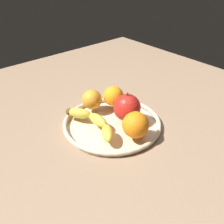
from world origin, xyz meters
TOP-DOWN VIEW (x-y plane):
  - ground_plane at (0.00, 0.00)cm, footprint 126.30×126.30cm
  - fruit_bowl at (0.00, 0.00)cm, footprint 28.48×28.48cm
  - banana at (1.57, 5.58)cm, footprint 20.63×6.63cm
  - apple at (-2.15, -3.77)cm, footprint 7.93×7.93cm
  - orange_back_right at (-9.35, -0.03)cm, footprint 7.06×7.06cm
  - orange_front_right at (9.35, -0.35)cm, footprint 6.14×6.14cm
  - orange_center at (6.49, -6.28)cm, footprint 6.34×6.34cm

SIDE VIEW (x-z plane):
  - ground_plane at x=0.00cm, z-range -4.00..0.00cm
  - fruit_bowl at x=0.00cm, z-range 0.02..1.82cm
  - banana at x=1.57cm, z-range 1.80..4.83cm
  - orange_front_right at x=9.35cm, z-range 1.80..7.94cm
  - orange_center at x=6.49cm, z-range 1.80..8.14cm
  - orange_back_right at x=-9.35cm, z-range 1.80..8.86cm
  - apple at x=-2.15cm, z-range 1.40..10.13cm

